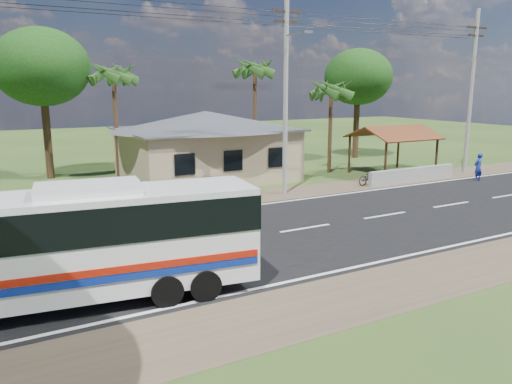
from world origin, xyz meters
TOP-DOWN VIEW (x-y plane):
  - ground at (0.00, 0.00)m, footprint 120.00×120.00m
  - road at (0.00, 0.00)m, footprint 120.00×16.00m
  - house at (1.00, 13.00)m, footprint 12.40×10.00m
  - waiting_shed at (13.00, 8.50)m, footprint 5.20×4.48m
  - concrete_barrier at (12.00, 5.60)m, footprint 7.00×0.30m
  - utility_poles at (2.67, 6.49)m, footprint 32.80×2.22m
  - palm_near at (9.50, 11.00)m, footprint 2.80×2.80m
  - palm_mid at (6.00, 15.50)m, footprint 2.80×2.80m
  - palm_far at (-4.00, 16.00)m, footprint 2.80×2.80m
  - tree_behind_house at (-8.00, 18.00)m, footprint 6.00×6.00m
  - tree_behind_shed at (16.00, 16.00)m, footprint 5.60×5.60m
  - coach_bus at (-10.24, -3.15)m, footprint 11.14×3.73m
  - motorcycle at (8.98, 6.13)m, footprint 1.91×0.76m
  - person at (15.89, 3.81)m, footprint 0.67×0.46m

SIDE VIEW (x-z plane):
  - ground at x=0.00m, z-range 0.00..0.00m
  - road at x=0.00m, z-range -0.01..0.02m
  - concrete_barrier at x=12.00m, z-range 0.00..0.90m
  - motorcycle at x=8.98m, z-range 0.00..0.99m
  - person at x=15.89m, z-range 0.00..1.79m
  - coach_bus at x=-10.24m, z-range 0.24..3.64m
  - house at x=1.00m, z-range 0.14..5.14m
  - waiting_shed at x=13.00m, z-range 1.05..4.40m
  - palm_near at x=9.50m, z-range 2.36..9.06m
  - utility_poles at x=2.67m, z-range 0.27..11.27m
  - palm_far at x=-4.00m, z-range 2.83..10.53m
  - tree_behind_shed at x=16.00m, z-range 2.17..11.19m
  - tree_behind_house at x=-8.00m, z-range 2.31..11.92m
  - palm_mid at x=6.00m, z-range 3.06..11.26m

